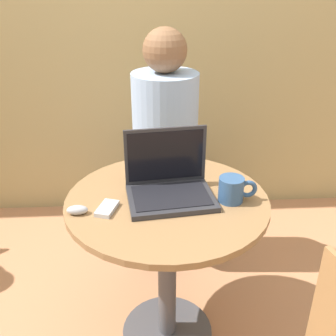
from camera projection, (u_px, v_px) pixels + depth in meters
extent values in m
plane|color=tan|center=(167.00, 332.00, 1.79)|extent=(12.00, 12.00, 0.00)
cube|color=tan|center=(155.00, 6.00, 2.24)|extent=(7.00, 0.05, 2.60)
cylinder|color=#4C4C51|center=(167.00, 331.00, 1.78)|extent=(0.40, 0.40, 0.02)
cylinder|color=#4C4C51|center=(167.00, 272.00, 1.63)|extent=(0.08, 0.08, 0.67)
cylinder|color=olive|center=(167.00, 201.00, 1.48)|extent=(0.76, 0.76, 0.02)
cube|color=#2D2D33|center=(171.00, 198.00, 1.45)|extent=(0.34, 0.27, 0.02)
cube|color=black|center=(171.00, 195.00, 1.45)|extent=(0.30, 0.22, 0.00)
cube|color=#2D2D33|center=(165.00, 155.00, 1.50)|extent=(0.31, 0.05, 0.22)
cube|color=black|center=(166.00, 156.00, 1.49)|extent=(0.29, 0.04, 0.20)
cube|color=silver|center=(107.00, 208.00, 1.39)|extent=(0.09, 0.12, 0.02)
ellipsoid|color=#B2B2B7|center=(77.00, 210.00, 1.37)|extent=(0.07, 0.04, 0.03)
cylinder|color=#335684|center=(231.00, 189.00, 1.44)|extent=(0.09, 0.09, 0.09)
torus|color=#335684|center=(248.00, 189.00, 1.44)|extent=(0.07, 0.02, 0.07)
cube|color=#3D4766|center=(167.00, 209.00, 2.29)|extent=(0.36, 0.49, 0.47)
cylinder|color=#9EBCE5|center=(165.00, 131.00, 1.96)|extent=(0.32, 0.32, 0.58)
sphere|color=brown|center=(165.00, 50.00, 1.78)|extent=(0.21, 0.21, 0.21)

